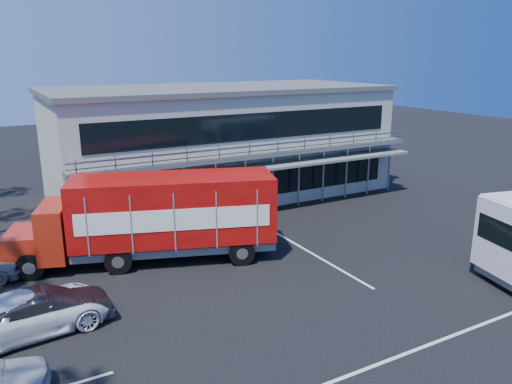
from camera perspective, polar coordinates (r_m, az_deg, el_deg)
ground at (r=21.67m, az=5.77°, el=-10.09°), size 120.00×120.00×0.00m
building at (r=34.53m, az=-4.18°, el=5.91°), size 22.40×12.00×7.30m
red_truck at (r=23.32m, az=-11.35°, el=-2.65°), size 12.09×6.41×3.99m
parked_car_b at (r=19.21m, az=-22.76°, el=-12.39°), size 4.43×1.72×1.44m
parked_car_c at (r=19.28m, az=-24.11°, el=-12.39°), size 5.51×2.98×1.47m
parked_car_d at (r=25.05m, az=-26.48°, el=-6.17°), size 5.79×3.59×1.57m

